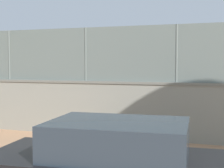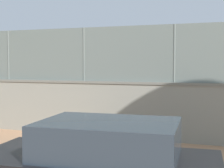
{
  "view_description": "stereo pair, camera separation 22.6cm",
  "coord_description": "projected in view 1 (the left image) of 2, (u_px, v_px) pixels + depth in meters",
  "views": [
    {
      "loc": [
        -5.18,
        21.66,
        2.42
      ],
      "look_at": [
        -0.66,
        6.94,
        1.5
      ],
      "focal_mm": 52.56,
      "sensor_mm": 36.0,
      "label": 1
    },
    {
      "loc": [
        -5.39,
        21.59,
        2.42
      ],
      "look_at": [
        -0.66,
        6.94,
        1.5
      ],
      "focal_mm": 52.56,
      "sensor_mm": 36.0,
      "label": 2
    }
  ],
  "objects": [
    {
      "name": "ground_plane",
      "position": [
        133.0,
        100.0,
        22.33
      ],
      "size": [
        260.0,
        260.0,
        0.0
      ],
      "primitive_type": "plane",
      "color": "tan"
    },
    {
      "name": "perimeter_wall",
      "position": [
        10.0,
        104.0,
        12.22
      ],
      "size": [
        31.27,
        1.12,
        1.86
      ],
      "color": "gray",
      "rests_on": "ground_plane"
    },
    {
      "name": "fence_panel_on_wall",
      "position": [
        9.0,
        55.0,
        12.11
      ],
      "size": [
        30.71,
        0.85,
        1.81
      ],
      "color": "slate",
      "rests_on": "perimeter_wall"
    },
    {
      "name": "player_crossing_court",
      "position": [
        74.0,
        95.0,
        15.82
      ],
      "size": [
        1.26,
        0.74,
        1.59
      ],
      "color": "#B2B2B2",
      "rests_on": "ground_plane"
    },
    {
      "name": "player_foreground_swinging",
      "position": [
        206.0,
        89.0,
        19.52
      ],
      "size": [
        0.73,
        1.17,
        1.59
      ],
      "color": "black",
      "rests_on": "ground_plane"
    },
    {
      "name": "sports_ball",
      "position": [
        59.0,
        87.0,
        13.91
      ],
      "size": [
        0.12,
        0.12,
        0.12
      ],
      "primitive_type": "sphere",
      "color": "white"
    },
    {
      "name": "parked_car_black",
      "position": [
        110.0,
        165.0,
        5.33
      ],
      "size": [
        4.0,
        2.1,
        1.51
      ],
      "color": "black",
      "rests_on": "ground_plane"
    }
  ]
}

